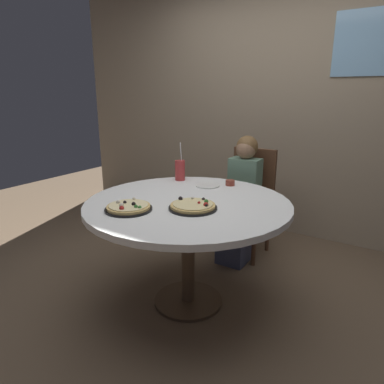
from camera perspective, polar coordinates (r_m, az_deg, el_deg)
The scene contains 10 objects.
ground_plane at distance 2.58m, azimuth -0.63°, elevation -17.60°, with size 8.00×8.00×0.00m, color brown.
wall_with_window at distance 3.69m, azimuth 14.72°, elevation 15.99°, with size 5.20×0.14×2.90m.
dining_table at distance 2.28m, azimuth -0.68°, elevation -3.57°, with size 1.34×1.34×0.75m.
chair_wooden at distance 3.16m, azimuth 9.39°, elevation -0.61°, with size 0.41×0.41×0.95m.
diner_child at distance 3.02m, azimuth 7.99°, elevation -2.31°, with size 0.26×0.41×1.08m.
pizza_veggie at distance 2.10m, azimuth 0.18°, elevation -2.35°, with size 0.30×0.30×0.05m.
pizza_cheese at distance 2.11m, azimuth -10.47°, elevation -2.52°, with size 0.29×0.29×0.05m.
soda_cup at distance 2.77m, azimuth -1.99°, elevation 3.62°, with size 0.08×0.08×0.31m.
sauce_bowl at distance 2.64m, azimuth 6.32°, elevation 1.53°, with size 0.07×0.07×0.04m, color brown.
plate_small at distance 2.61m, azimuth 2.59°, elevation 1.09°, with size 0.18×0.18×0.01m, color white.
Camera 1 is at (1.18, -1.79, 1.44)m, focal length 32.25 mm.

